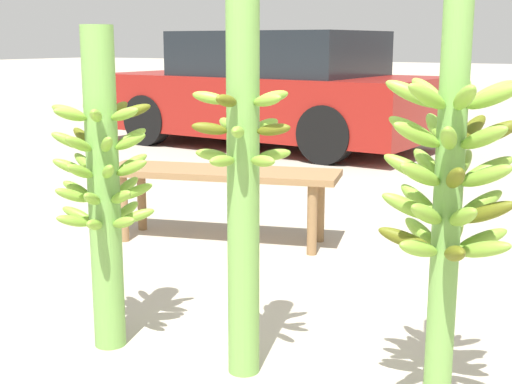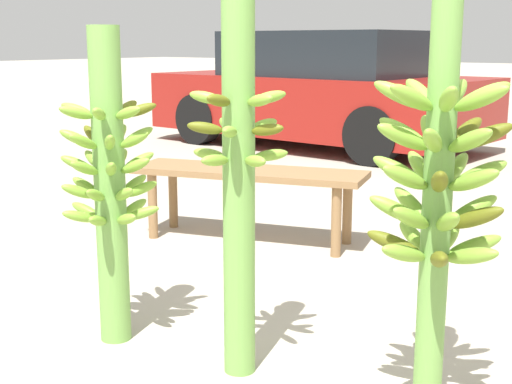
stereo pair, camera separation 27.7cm
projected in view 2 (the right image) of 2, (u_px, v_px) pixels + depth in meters
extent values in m
cylinder|color=#6B9E47|center=(110.00, 189.00, 2.93)|extent=(0.13, 0.13, 1.31)
ellipsoid|color=#545914|center=(139.00, 110.00, 2.89)|extent=(0.13, 0.14, 0.08)
ellipsoid|color=#545914|center=(126.00, 108.00, 2.97)|extent=(0.07, 0.16, 0.08)
ellipsoid|color=#75A333|center=(99.00, 108.00, 2.98)|extent=(0.15, 0.11, 0.08)
ellipsoid|color=#75A333|center=(77.00, 110.00, 2.89)|extent=(0.15, 0.10, 0.08)
ellipsoid|color=#75A333|center=(76.00, 113.00, 2.78)|extent=(0.08, 0.16, 0.08)
ellipsoid|color=#75A333|center=(99.00, 114.00, 2.73)|extent=(0.12, 0.15, 0.08)
ellipsoid|color=#75A333|center=(128.00, 113.00, 2.78)|extent=(0.15, 0.05, 0.08)
ellipsoid|color=#75A333|center=(134.00, 140.00, 2.83)|extent=(0.15, 0.08, 0.10)
ellipsoid|color=#75A333|center=(138.00, 136.00, 2.94)|extent=(0.10, 0.15, 0.10)
ellipsoid|color=#75A333|center=(119.00, 134.00, 3.00)|extent=(0.10, 0.15, 0.10)
ellipsoid|color=#545914|center=(93.00, 135.00, 2.98)|extent=(0.15, 0.07, 0.10)
ellipsoid|color=#75A333|center=(76.00, 138.00, 2.88)|extent=(0.14, 0.13, 0.10)
ellipsoid|color=#75A333|center=(83.00, 142.00, 2.78)|extent=(0.05, 0.15, 0.10)
ellipsoid|color=#75A333|center=(110.00, 142.00, 2.76)|extent=(0.14, 0.12, 0.10)
ellipsoid|color=#75A333|center=(120.00, 159.00, 3.03)|extent=(0.11, 0.15, 0.10)
ellipsoid|color=#75A333|center=(94.00, 160.00, 3.00)|extent=(0.15, 0.07, 0.10)
ellipsoid|color=#75A333|center=(77.00, 164.00, 2.90)|extent=(0.14, 0.13, 0.10)
ellipsoid|color=#75A333|center=(85.00, 168.00, 2.80)|extent=(0.05, 0.15, 0.10)
ellipsoid|color=#75A333|center=(111.00, 169.00, 2.78)|extent=(0.14, 0.12, 0.10)
ellipsoid|color=#75A333|center=(135.00, 166.00, 2.85)|extent=(0.15, 0.08, 0.10)
ellipsoid|color=#75A333|center=(139.00, 161.00, 2.96)|extent=(0.10, 0.15, 0.10)
ellipsoid|color=#75A333|center=(110.00, 183.00, 3.05)|extent=(0.14, 0.13, 0.09)
ellipsoid|color=#75A333|center=(86.00, 186.00, 2.98)|extent=(0.15, 0.07, 0.09)
ellipsoid|color=#75A333|center=(78.00, 191.00, 2.87)|extent=(0.11, 0.15, 0.09)
ellipsoid|color=#75A333|center=(96.00, 195.00, 2.80)|extent=(0.10, 0.15, 0.09)
ellipsoid|color=#75A333|center=(124.00, 194.00, 2.83)|extent=(0.16, 0.08, 0.09)
ellipsoid|color=#75A333|center=(141.00, 189.00, 2.92)|extent=(0.15, 0.12, 0.09)
ellipsoid|color=#75A333|center=(134.00, 184.00, 3.02)|extent=(0.05, 0.15, 0.09)
ellipsoid|color=#75A333|center=(134.00, 207.00, 3.05)|extent=(0.04, 0.15, 0.08)
ellipsoid|color=#75A333|center=(110.00, 206.00, 3.07)|extent=(0.14, 0.13, 0.08)
ellipsoid|color=#75A333|center=(86.00, 210.00, 3.00)|extent=(0.16, 0.07, 0.08)
ellipsoid|color=#75A333|center=(80.00, 216.00, 2.89)|extent=(0.10, 0.15, 0.08)
ellipsoid|color=#75A333|center=(98.00, 221.00, 2.82)|extent=(0.10, 0.15, 0.08)
ellipsoid|color=#75A333|center=(127.00, 219.00, 2.85)|extent=(0.16, 0.08, 0.08)
ellipsoid|color=#75A333|center=(142.00, 213.00, 2.95)|extent=(0.14, 0.13, 0.08)
cylinder|color=#6B9E47|center=(239.00, 188.00, 2.62)|extent=(0.12, 0.12, 1.45)
ellipsoid|color=#545914|center=(219.00, 100.00, 2.45)|extent=(0.05, 0.14, 0.07)
ellipsoid|color=#75A333|center=(260.00, 100.00, 2.46)|extent=(0.14, 0.07, 0.07)
ellipsoid|color=#75A333|center=(270.00, 97.00, 2.59)|extent=(0.11, 0.14, 0.07)
ellipsoid|color=#545914|center=(237.00, 96.00, 2.67)|extent=(0.12, 0.13, 0.07)
ellipsoid|color=#75A333|center=(206.00, 97.00, 2.58)|extent=(0.14, 0.09, 0.07)
ellipsoid|color=#545914|center=(267.00, 130.00, 2.51)|extent=(0.14, 0.06, 0.06)
ellipsoid|color=#75A333|center=(264.00, 125.00, 2.65)|extent=(0.07, 0.14, 0.06)
ellipsoid|color=#75A333|center=(227.00, 124.00, 2.68)|extent=(0.14, 0.10, 0.06)
ellipsoid|color=#545914|center=(205.00, 128.00, 2.56)|extent=(0.13, 0.12, 0.06)
ellipsoid|color=#75A333|center=(230.00, 132.00, 2.45)|extent=(0.09, 0.14, 0.06)
ellipsoid|color=#75A333|center=(215.00, 160.00, 2.50)|extent=(0.05, 0.14, 0.05)
ellipsoid|color=#75A333|center=(255.00, 161.00, 2.49)|extent=(0.14, 0.09, 0.05)
ellipsoid|color=#75A333|center=(271.00, 155.00, 2.62)|extent=(0.12, 0.13, 0.05)
ellipsoid|color=#545914|center=(243.00, 151.00, 2.71)|extent=(0.11, 0.14, 0.05)
ellipsoid|color=#75A333|center=(209.00, 154.00, 2.64)|extent=(0.14, 0.07, 0.05)
cylinder|color=#6B9E47|center=(438.00, 188.00, 2.24)|extent=(0.09, 0.09, 1.60)
ellipsoid|color=#75A333|center=(449.00, 99.00, 2.06)|extent=(0.14, 0.19, 0.12)
ellipsoid|color=#75A333|center=(481.00, 98.00, 2.09)|extent=(0.20, 0.08, 0.12)
ellipsoid|color=#75A333|center=(483.00, 96.00, 2.19)|extent=(0.17, 0.17, 0.12)
ellipsoid|color=#75A333|center=(456.00, 94.00, 2.29)|extent=(0.07, 0.19, 0.12)
ellipsoid|color=#75A333|center=(421.00, 93.00, 2.30)|extent=(0.19, 0.15, 0.12)
ellipsoid|color=#75A333|center=(401.00, 95.00, 2.22)|extent=(0.20, 0.11, 0.12)
ellipsoid|color=#75A333|center=(412.00, 98.00, 2.12)|extent=(0.11, 0.20, 0.12)
ellipsoid|color=#75A333|center=(403.00, 137.00, 2.18)|extent=(0.16, 0.18, 0.12)
ellipsoid|color=#75A333|center=(433.00, 141.00, 2.09)|extent=(0.09, 0.20, 0.12)
ellipsoid|color=#75A333|center=(470.00, 141.00, 2.10)|extent=(0.19, 0.13, 0.12)
ellipsoid|color=#545914|center=(483.00, 137.00, 2.18)|extent=(0.19, 0.13, 0.12)
ellipsoid|color=#545914|center=(465.00, 132.00, 2.29)|extent=(0.09, 0.20, 0.12)
ellipsoid|color=#75A333|center=(430.00, 131.00, 2.33)|extent=(0.16, 0.18, 0.12)
ellipsoid|color=#75A333|center=(403.00, 133.00, 2.28)|extent=(0.19, 0.05, 0.12)
ellipsoid|color=#545914|center=(440.00, 182.00, 2.11)|extent=(0.13, 0.19, 0.12)
ellipsoid|color=#75A333|center=(473.00, 180.00, 2.13)|extent=(0.20, 0.09, 0.12)
ellipsoid|color=#75A333|center=(479.00, 174.00, 2.23)|extent=(0.18, 0.16, 0.12)
ellipsoid|color=#75A333|center=(455.00, 169.00, 2.33)|extent=(0.05, 0.19, 0.12)
ellipsoid|color=#75A333|center=(421.00, 167.00, 2.35)|extent=(0.18, 0.16, 0.12)
ellipsoid|color=#75A333|center=(399.00, 171.00, 2.29)|extent=(0.20, 0.09, 0.12)
ellipsoid|color=#75A333|center=(406.00, 177.00, 2.18)|extent=(0.13, 0.19, 0.12)
ellipsoid|color=#75A333|center=(444.00, 204.00, 2.37)|extent=(0.09, 0.20, 0.12)
ellipsoid|color=#75A333|center=(411.00, 204.00, 2.37)|extent=(0.19, 0.13, 0.12)
ellipsoid|color=#75A333|center=(396.00, 210.00, 2.28)|extent=(0.19, 0.13, 0.12)
ellipsoid|color=#75A333|center=(411.00, 218.00, 2.18)|extent=(0.09, 0.20, 0.12)
ellipsoid|color=#75A333|center=(448.00, 222.00, 2.13)|extent=(0.16, 0.18, 0.12)
ellipsoid|color=#545914|center=(476.00, 218.00, 2.18)|extent=(0.19, 0.05, 0.12)
ellipsoid|color=#75A333|center=(472.00, 210.00, 2.29)|extent=(0.16, 0.18, 0.12)
ellipsoid|color=#75A333|center=(414.00, 237.00, 2.40)|extent=(0.19, 0.15, 0.10)
ellipsoid|color=#545914|center=(394.00, 243.00, 2.33)|extent=(0.20, 0.10, 0.10)
ellipsoid|color=#75A333|center=(404.00, 253.00, 2.22)|extent=(0.12, 0.20, 0.10)
ellipsoid|color=#545914|center=(439.00, 259.00, 2.15)|extent=(0.14, 0.19, 0.10)
ellipsoid|color=#75A333|center=(471.00, 256.00, 2.19)|extent=(0.20, 0.08, 0.10)
ellipsoid|color=#75A333|center=(474.00, 246.00, 2.29)|extent=(0.18, 0.17, 0.10)
ellipsoid|color=#75A333|center=(448.00, 238.00, 2.39)|extent=(0.06, 0.19, 0.10)
cube|color=olive|center=(249.00, 172.00, 4.47)|extent=(1.53, 0.84, 0.04)
cylinder|color=olive|center=(173.00, 197.00, 4.85)|extent=(0.06, 0.06, 0.43)
cylinder|color=olive|center=(347.00, 211.00, 4.45)|extent=(0.06, 0.06, 0.43)
cylinder|color=olive|center=(153.00, 206.00, 4.58)|extent=(0.06, 0.06, 0.43)
cylinder|color=olive|center=(336.00, 222.00, 4.18)|extent=(0.06, 0.06, 0.43)
cube|color=maroon|center=(318.00, 104.00, 8.58)|extent=(4.05, 1.89, 0.69)
cube|color=black|center=(330.00, 53.00, 8.36)|extent=(2.25, 1.69, 0.51)
cylinder|color=black|center=(199.00, 119.00, 8.80)|extent=(0.62, 0.22, 0.61)
cylinder|color=black|center=(277.00, 110.00, 10.00)|extent=(0.62, 0.22, 0.61)
cylinder|color=black|center=(373.00, 136.00, 7.26)|extent=(0.62, 0.22, 0.61)
cylinder|color=black|center=(441.00, 122.00, 8.45)|extent=(0.62, 0.22, 0.61)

